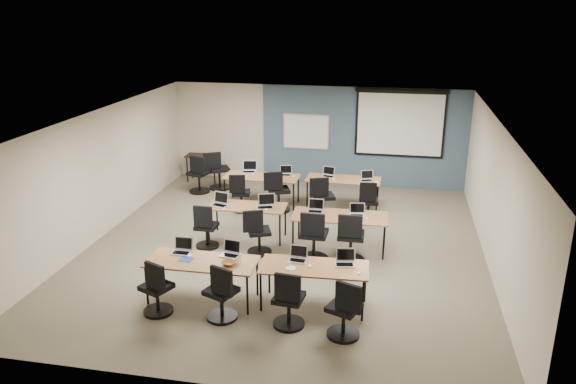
% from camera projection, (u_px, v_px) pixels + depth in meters
% --- Properties ---
extents(floor, '(8.00, 9.00, 0.02)m').
position_uv_depth(floor, '(285.00, 247.00, 11.60)').
color(floor, '#6B6354').
rests_on(floor, ground).
extents(ceiling, '(8.00, 9.00, 0.02)m').
position_uv_depth(ceiling, '(285.00, 118.00, 10.73)').
color(ceiling, white).
rests_on(ceiling, ground).
extents(wall_back, '(8.00, 0.04, 2.70)m').
position_uv_depth(wall_back, '(317.00, 135.00, 15.35)').
color(wall_back, beige).
rests_on(wall_back, ground).
extents(wall_front, '(8.00, 0.04, 2.70)m').
position_uv_depth(wall_front, '(213.00, 295.00, 6.99)').
color(wall_front, beige).
rests_on(wall_front, ground).
extents(wall_left, '(0.04, 9.00, 2.70)m').
position_uv_depth(wall_left, '(100.00, 174.00, 11.89)').
color(wall_left, beige).
rests_on(wall_left, ground).
extents(wall_right, '(0.04, 9.00, 2.70)m').
position_uv_depth(wall_right, '(495.00, 198.00, 10.44)').
color(wall_right, beige).
rests_on(wall_right, ground).
extents(blue_accent_panel, '(5.50, 0.04, 2.70)m').
position_uv_depth(blue_accent_panel, '(363.00, 138.00, 15.09)').
color(blue_accent_panel, '#3D5977').
rests_on(blue_accent_panel, wall_back).
extents(whiteboard, '(1.28, 0.03, 0.98)m').
position_uv_depth(whiteboard, '(306.00, 132.00, 15.30)').
color(whiteboard, '#BDBDBD').
rests_on(whiteboard, wall_back).
extents(projector_screen, '(2.40, 0.10, 1.82)m').
position_uv_depth(projector_screen, '(400.00, 120.00, 14.69)').
color(projector_screen, black).
rests_on(projector_screen, wall_back).
extents(training_table_front_left, '(1.85, 0.77, 0.73)m').
position_uv_depth(training_table_front_left, '(202.00, 263.00, 9.35)').
color(training_table_front_left, '#A17D48').
rests_on(training_table_front_left, floor).
extents(training_table_front_right, '(1.77, 0.74, 0.73)m').
position_uv_depth(training_table_front_right, '(314.00, 269.00, 9.15)').
color(training_table_front_right, '#A1783B').
rests_on(training_table_front_right, floor).
extents(training_table_mid_left, '(1.66, 0.69, 0.73)m').
position_uv_depth(training_table_mid_left, '(247.00, 208.00, 11.86)').
color(training_table_mid_left, brown).
rests_on(training_table_mid_left, floor).
extents(training_table_mid_right, '(1.92, 0.80, 0.73)m').
position_uv_depth(training_table_mid_right, '(340.00, 218.00, 11.31)').
color(training_table_mid_right, '#92643F').
rests_on(training_table_mid_right, floor).
extents(training_table_back_left, '(1.85, 0.77, 0.73)m').
position_uv_depth(training_table_back_left, '(262.00, 178.00, 13.87)').
color(training_table_back_left, olive).
rests_on(training_table_back_left, floor).
extents(training_table_back_right, '(1.80, 0.75, 0.73)m').
position_uv_depth(training_table_back_right, '(343.00, 181.00, 13.66)').
color(training_table_back_right, brown).
rests_on(training_table_back_right, floor).
extents(laptop_0, '(0.33, 0.28, 0.25)m').
position_uv_depth(laptop_0, '(182.00, 249.00, 9.63)').
color(laptop_0, '#B5B5B9').
rests_on(laptop_0, training_table_front_left).
extents(mouse_0, '(0.08, 0.11, 0.04)m').
position_uv_depth(mouse_0, '(190.00, 256.00, 9.49)').
color(mouse_0, white).
rests_on(mouse_0, training_table_front_left).
extents(task_chair_0, '(0.52, 0.49, 0.97)m').
position_uv_depth(task_chair_0, '(157.00, 292.00, 9.00)').
color(task_chair_0, black).
rests_on(task_chair_0, floor).
extents(laptop_1, '(0.32, 0.27, 0.24)m').
position_uv_depth(laptop_1, '(231.00, 252.00, 9.53)').
color(laptop_1, '#B8B8BD').
rests_on(laptop_1, training_table_front_left).
extents(mouse_1, '(0.07, 0.10, 0.04)m').
position_uv_depth(mouse_1, '(233.00, 260.00, 9.34)').
color(mouse_1, white).
rests_on(mouse_1, training_table_front_left).
extents(task_chair_1, '(0.53, 0.50, 0.98)m').
position_uv_depth(task_chair_1, '(222.00, 297.00, 8.84)').
color(task_chair_1, black).
rests_on(task_chair_1, floor).
extents(laptop_2, '(0.30, 0.26, 0.23)m').
position_uv_depth(laptop_2, '(298.00, 257.00, 9.35)').
color(laptop_2, '#B2B2B2').
rests_on(laptop_2, training_table_front_right).
extents(mouse_2, '(0.09, 0.12, 0.04)m').
position_uv_depth(mouse_2, '(310.00, 266.00, 9.12)').
color(mouse_2, white).
rests_on(mouse_2, training_table_front_right).
extents(task_chair_2, '(0.50, 0.50, 0.98)m').
position_uv_depth(task_chair_2, '(289.00, 304.00, 8.64)').
color(task_chair_2, black).
rests_on(task_chair_2, floor).
extents(laptop_3, '(0.32, 0.27, 0.24)m').
position_uv_depth(laptop_3, '(345.00, 261.00, 9.20)').
color(laptop_3, '#A4A4AA').
rests_on(laptop_3, training_table_front_right).
extents(mouse_3, '(0.07, 0.09, 0.03)m').
position_uv_depth(mouse_3, '(359.00, 273.00, 8.88)').
color(mouse_3, white).
rests_on(mouse_3, training_table_front_right).
extents(task_chair_3, '(0.53, 0.50, 0.99)m').
position_uv_depth(task_chair_3, '(345.00, 314.00, 8.36)').
color(task_chair_3, black).
rests_on(task_chair_3, floor).
extents(laptop_4, '(0.35, 0.30, 0.26)m').
position_uv_depth(laptop_4, '(220.00, 202.00, 11.87)').
color(laptop_4, silver).
rests_on(laptop_4, training_table_mid_left).
extents(mouse_4, '(0.09, 0.11, 0.03)m').
position_uv_depth(mouse_4, '(224.00, 209.00, 11.62)').
color(mouse_4, white).
rests_on(mouse_4, training_table_mid_left).
extents(task_chair_4, '(0.48, 0.48, 0.96)m').
position_uv_depth(task_chair_4, '(206.00, 230.00, 11.45)').
color(task_chair_4, black).
rests_on(task_chair_4, floor).
extents(laptop_5, '(0.36, 0.30, 0.27)m').
position_uv_depth(laptop_5, '(266.00, 204.00, 11.75)').
color(laptop_5, '#B5B5BD').
rests_on(laptop_5, training_table_mid_left).
extents(mouse_5, '(0.07, 0.10, 0.04)m').
position_uv_depth(mouse_5, '(266.00, 210.00, 11.59)').
color(mouse_5, white).
rests_on(mouse_5, training_table_mid_left).
extents(task_chair_5, '(0.52, 0.49, 0.98)m').
position_uv_depth(task_chair_5, '(258.00, 235.00, 11.18)').
color(task_chair_5, black).
rests_on(task_chair_5, floor).
extents(laptop_6, '(0.32, 0.27, 0.25)m').
position_uv_depth(laptop_6, '(316.00, 209.00, 11.51)').
color(laptop_6, '#BABAC4').
rests_on(laptop_6, training_table_mid_right).
extents(mouse_6, '(0.08, 0.10, 0.03)m').
position_uv_depth(mouse_6, '(318.00, 215.00, 11.31)').
color(mouse_6, white).
rests_on(mouse_6, training_table_mid_right).
extents(task_chair_6, '(0.58, 0.58, 1.05)m').
position_uv_depth(task_chair_6, '(313.00, 240.00, 10.87)').
color(task_chair_6, black).
rests_on(task_chair_6, floor).
extents(laptop_7, '(0.31, 0.26, 0.23)m').
position_uv_depth(laptop_7, '(357.00, 212.00, 11.31)').
color(laptop_7, '#ABABAB').
rests_on(laptop_7, training_table_mid_right).
extents(mouse_7, '(0.09, 0.11, 0.03)m').
position_uv_depth(mouse_7, '(367.00, 219.00, 11.11)').
color(mouse_7, white).
rests_on(mouse_7, training_table_mid_right).
extents(task_chair_7, '(0.57, 0.57, 1.04)m').
position_uv_depth(task_chair_7, '(350.00, 242.00, 10.81)').
color(task_chair_7, black).
rests_on(task_chair_7, floor).
extents(laptop_8, '(0.36, 0.31, 0.27)m').
position_uv_depth(laptop_8, '(249.00, 169.00, 14.20)').
color(laptop_8, silver).
rests_on(laptop_8, training_table_back_left).
extents(mouse_8, '(0.09, 0.11, 0.04)m').
position_uv_depth(mouse_8, '(253.00, 174.00, 13.98)').
color(mouse_8, white).
rests_on(mouse_8, training_table_back_left).
extents(task_chair_8, '(0.47, 0.47, 0.96)m').
position_uv_depth(task_chair_8, '(240.00, 196.00, 13.48)').
color(task_chair_8, black).
rests_on(task_chair_8, floor).
extents(laptop_9, '(0.30, 0.26, 0.23)m').
position_uv_depth(laptop_9, '(285.00, 173.00, 13.93)').
color(laptop_9, '#B1B2BE').
rests_on(laptop_9, training_table_back_left).
extents(mouse_9, '(0.09, 0.11, 0.03)m').
position_uv_depth(mouse_9, '(293.00, 176.00, 13.80)').
color(mouse_9, white).
rests_on(mouse_9, training_table_back_left).
extents(task_chair_9, '(0.59, 0.56, 1.03)m').
position_uv_depth(task_chair_9, '(277.00, 195.00, 13.46)').
color(task_chair_9, black).
rests_on(task_chair_9, floor).
extents(laptop_10, '(0.31, 0.26, 0.24)m').
position_uv_depth(laptop_10, '(328.00, 174.00, 13.83)').
color(laptop_10, silver).
rests_on(laptop_10, training_table_back_right).
extents(mouse_10, '(0.09, 0.11, 0.03)m').
position_uv_depth(mouse_10, '(334.00, 179.00, 13.57)').
color(mouse_10, white).
rests_on(mouse_10, training_table_back_right).
extents(task_chair_10, '(0.56, 0.54, 1.02)m').
position_uv_depth(task_chair_10, '(322.00, 201.00, 13.07)').
color(task_chair_10, black).
rests_on(task_chair_10, floor).
extents(laptop_11, '(0.31, 0.26, 0.23)m').
position_uv_depth(laptop_11, '(367.00, 178.00, 13.51)').
color(laptop_11, '#B9B9BF').
rests_on(laptop_11, training_table_back_right).
extents(mouse_11, '(0.09, 0.11, 0.04)m').
position_uv_depth(mouse_11, '(377.00, 182.00, 13.34)').
color(mouse_11, white).
rests_on(mouse_11, training_table_back_right).
extents(task_chair_11, '(0.48, 0.48, 0.96)m').
position_uv_depth(task_chair_11, '(368.00, 204.00, 12.91)').
color(task_chair_11, black).
rests_on(task_chair_11, floor).
extents(blue_mousepad, '(0.23, 0.20, 0.01)m').
position_uv_depth(blue_mousepad, '(186.00, 260.00, 9.37)').
color(blue_mousepad, navy).
rests_on(blue_mousepad, training_table_front_left).
extents(snack_bowl, '(0.32, 0.32, 0.06)m').
position_uv_depth(snack_bowl, '(229.00, 263.00, 9.18)').
color(snack_bowl, olive).
rests_on(snack_bowl, training_table_front_left).
extents(snack_plate, '(0.22, 0.22, 0.01)m').
position_uv_depth(snack_plate, '(291.00, 268.00, 9.06)').
color(snack_plate, white).
rests_on(snack_plate, training_table_front_right).
extents(coffee_cup, '(0.07, 0.07, 0.05)m').
position_uv_depth(coffee_cup, '(289.00, 264.00, 9.14)').
color(coffee_cup, white).
rests_on(coffee_cup, snack_plate).
extents(utility_table, '(0.91, 0.51, 0.75)m').
position_uv_depth(utility_table, '(203.00, 158.00, 15.71)').
color(utility_table, black).
rests_on(utility_table, floor).
extents(spare_chair_a, '(0.64, 0.58, 1.05)m').
position_uv_depth(spare_chair_a, '(218.00, 173.00, 15.08)').
color(spare_chair_a, black).
rests_on(spare_chair_a, floor).
extents(spare_chair_b, '(0.56, 0.56, 1.03)m').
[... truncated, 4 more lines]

